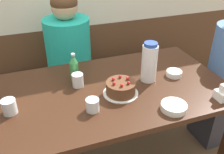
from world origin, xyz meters
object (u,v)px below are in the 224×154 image
(bench_seat, at_px, (86,90))
(person_teal_shirt, at_px, (70,65))
(soju_bottle, at_px, (74,68))
(bowl_rice_small, at_px, (174,107))
(birthday_cake, at_px, (121,88))
(bowl_soup_white, at_px, (174,74))
(glass_water_tall, at_px, (93,105))
(glass_shot_small, at_px, (9,107))
(glass_tumbler_short, at_px, (78,80))
(water_pitcher, at_px, (149,62))

(bench_seat, xyz_separation_m, person_teal_shirt, (-0.16, -0.14, 0.39))
(soju_bottle, bearing_deg, bowl_rice_small, -48.28)
(birthday_cake, bearing_deg, bowl_soup_white, 9.90)
(bowl_soup_white, xyz_separation_m, glass_water_tall, (-0.64, -0.18, 0.02))
(person_teal_shirt, bearing_deg, bowl_soup_white, 41.27)
(glass_shot_small, distance_m, person_teal_shirt, 0.89)
(soju_bottle, relative_size, glass_tumbler_short, 2.24)
(bench_seat, distance_m, glass_tumbler_short, 0.96)
(water_pitcher, xyz_separation_m, glass_water_tall, (-0.44, -0.19, -0.09))
(bowl_rice_small, xyz_separation_m, glass_water_tall, (-0.43, 0.15, 0.02))
(birthday_cake, distance_m, bowl_soup_white, 0.44)
(bench_seat, xyz_separation_m, glass_tumbler_short, (-0.21, -0.73, 0.59))
(soju_bottle, relative_size, glass_shot_small, 2.28)
(person_teal_shirt, bearing_deg, water_pitcher, 31.39)
(bench_seat, xyz_separation_m, bowl_soup_white, (0.45, -0.83, 0.56))
(bowl_soup_white, relative_size, glass_tumbler_short, 1.23)
(birthday_cake, distance_m, glass_shot_small, 0.65)
(birthday_cake, height_order, soju_bottle, soju_bottle)
(bowl_soup_white, xyz_separation_m, glass_tumbler_short, (-0.66, 0.10, 0.02))
(glass_tumbler_short, bearing_deg, water_pitcher, -10.40)
(glass_tumbler_short, distance_m, glass_shot_small, 0.44)
(birthday_cake, height_order, water_pitcher, water_pitcher)
(glass_water_tall, height_order, glass_shot_small, glass_shot_small)
(bowl_rice_small, distance_m, person_teal_shirt, 1.10)
(glass_shot_small, bearing_deg, glass_water_tall, -16.98)
(bowl_soup_white, bearing_deg, bowl_rice_small, -122.25)
(bowl_soup_white, bearing_deg, glass_tumbler_short, 171.24)
(soju_bottle, bearing_deg, bench_seat, 71.94)
(water_pitcher, height_order, bowl_rice_small, water_pitcher)
(bench_seat, distance_m, water_pitcher, 1.09)
(glass_tumbler_short, relative_size, person_teal_shirt, 0.07)
(bench_seat, relative_size, birthday_cake, 8.38)
(bowl_soup_white, height_order, person_teal_shirt, person_teal_shirt)
(water_pitcher, bearing_deg, glass_shot_small, -176.08)
(bench_seat, height_order, person_teal_shirt, person_teal_shirt)
(birthday_cake, relative_size, glass_tumbler_short, 2.52)
(soju_bottle, bearing_deg, bowl_soup_white, -15.71)
(bowl_rice_small, xyz_separation_m, person_teal_shirt, (-0.40, 1.01, -0.17))
(bowl_soup_white, distance_m, glass_tumbler_short, 0.66)
(bowl_soup_white, height_order, glass_tumbler_short, glass_tumbler_short)
(glass_shot_small, bearing_deg, bowl_soup_white, 2.34)
(bowl_rice_small, bearing_deg, person_teal_shirt, 111.58)
(bench_seat, bearing_deg, soju_bottle, -108.06)
(bench_seat, relative_size, bowl_soup_white, 17.14)
(bowl_rice_small, xyz_separation_m, glass_shot_small, (-0.87, 0.28, 0.02))
(water_pitcher, height_order, bowl_soup_white, water_pitcher)
(soju_bottle, xyz_separation_m, glass_water_tall, (0.02, -0.36, -0.05))
(glass_water_tall, distance_m, person_teal_shirt, 0.89)
(bowl_soup_white, relative_size, glass_shot_small, 1.25)
(soju_bottle, distance_m, bowl_rice_small, 0.69)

